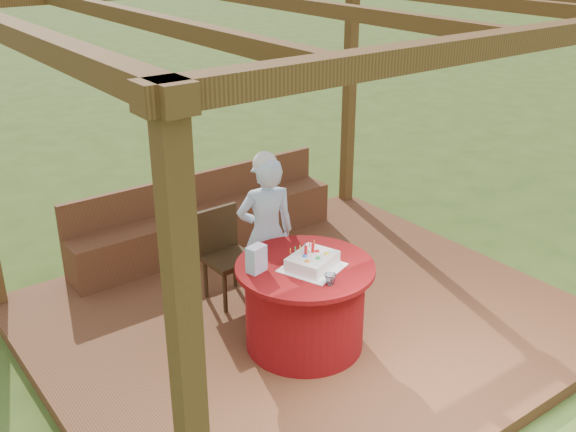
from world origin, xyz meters
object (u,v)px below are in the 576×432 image
(gift_bag, at_px, (256,259))
(drinking_glass, at_px, (330,279))
(table, at_px, (305,305))
(birthday_cake, at_px, (312,261))
(chair, at_px, (225,250))
(elderly_woman, at_px, (266,232))
(bench, at_px, (206,225))

(gift_bag, bearing_deg, drinking_glass, -71.40)
(table, xyz_separation_m, birthday_cake, (0.02, -0.07, 0.42))
(birthday_cake, bearing_deg, drinking_glass, -101.39)
(birthday_cake, relative_size, drinking_glass, 5.94)
(chair, height_order, elderly_woman, elderly_woman)
(chair, xyz_separation_m, gift_bag, (-0.26, -0.92, 0.37))
(bench, relative_size, drinking_glass, 32.81)
(gift_bag, bearing_deg, chair, 59.68)
(drinking_glass, bearing_deg, elderly_woman, 81.65)
(bench, distance_m, elderly_woman, 1.45)
(elderly_woman, bearing_deg, table, -99.32)
(drinking_glass, bearing_deg, gift_bag, 122.83)
(elderly_woman, distance_m, birthday_cake, 0.78)
(chair, relative_size, gift_bag, 4.01)
(gift_bag, bearing_deg, birthday_cake, -43.83)
(bench, bearing_deg, elderly_woman, -96.84)
(bench, xyz_separation_m, chair, (-0.38, -1.00, 0.21))
(bench, height_order, elderly_woman, elderly_woman)
(table, relative_size, birthday_cake, 2.06)
(bench, bearing_deg, table, -97.69)
(gift_bag, height_order, drinking_glass, gift_bag)
(birthday_cake, xyz_separation_m, drinking_glass, (-0.06, -0.29, -0.01))
(birthday_cake, bearing_deg, chair, 95.88)
(chair, height_order, gift_bag, gift_bag)
(chair, xyz_separation_m, birthday_cake, (0.12, -1.14, 0.32))
(bench, bearing_deg, chair, -110.67)
(table, distance_m, chair, 1.07)
(gift_bag, xyz_separation_m, drinking_glass, (0.32, -0.50, -0.06))
(table, distance_m, birthday_cake, 0.43)
(elderly_woman, relative_size, drinking_glass, 16.11)
(drinking_glass, bearing_deg, table, 83.58)
(table, distance_m, elderly_woman, 0.80)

